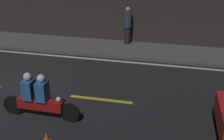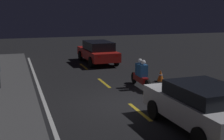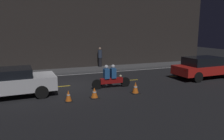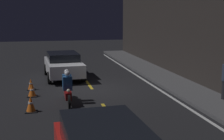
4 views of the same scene
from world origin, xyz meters
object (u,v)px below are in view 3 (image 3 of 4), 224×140
object	(u,v)px
taxi_red	(204,67)
motorcycle	(110,77)
sedan_white	(12,82)
pedestrian	(100,57)
traffic_cone_near	(68,96)
traffic_cone_mid	(94,93)
traffic_cone_far	(135,88)

from	to	relation	value
taxi_red	motorcycle	xyz separation A→B (m)	(-6.87, -0.18, -0.15)
motorcycle	sedan_white	bearing A→B (deg)	178.85
taxi_red	pedestrian	size ratio (longest dim) A/B	2.67
sedan_white	motorcycle	size ratio (longest dim) A/B	1.81
motorcycle	traffic_cone_near	world-z (taller)	motorcycle
traffic_cone_near	motorcycle	bearing A→B (deg)	29.90
sedan_white	pedestrian	distance (m)	8.87
sedan_white	traffic_cone_mid	distance (m)	4.13
pedestrian	taxi_red	bearing A→B (deg)	-47.89
traffic_cone_mid	pedestrian	bearing A→B (deg)	70.48
sedan_white	pedestrian	bearing A→B (deg)	40.23
pedestrian	motorcycle	bearing A→B (deg)	-102.34
motorcycle	pedestrian	distance (m)	6.42
motorcycle	pedestrian	bearing A→B (deg)	78.84
traffic_cone_far	sedan_white	bearing A→B (deg)	164.68
traffic_cone_far	pedestrian	bearing A→B (deg)	86.26
sedan_white	taxi_red	bearing A→B (deg)	-2.98
sedan_white	taxi_red	size ratio (longest dim) A/B	0.94
traffic_cone_far	pedestrian	size ratio (longest dim) A/B	0.37
motorcycle	traffic_cone_far	world-z (taller)	motorcycle
traffic_cone_near	pedestrian	xyz separation A→B (m)	(4.00, 7.78, 0.72)
sedan_white	traffic_cone_far	bearing A→B (deg)	-18.16
traffic_cone_near	pedestrian	size ratio (longest dim) A/B	0.33
sedan_white	traffic_cone_far	xyz separation A→B (m)	(5.98, -1.64, -0.47)
traffic_cone_near	traffic_cone_far	size ratio (longest dim) A/B	0.90
taxi_red	pedestrian	xyz separation A→B (m)	(-5.50, 6.09, 0.21)
taxi_red	sedan_white	bearing A→B (deg)	178.00
sedan_white	taxi_red	world-z (taller)	taxi_red
traffic_cone_near	traffic_cone_mid	distance (m)	1.28
taxi_red	traffic_cone_mid	xyz separation A→B (m)	(-8.23, -1.62, -0.53)
traffic_cone_far	traffic_cone_mid	bearing A→B (deg)	-179.77
taxi_red	motorcycle	distance (m)	6.87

